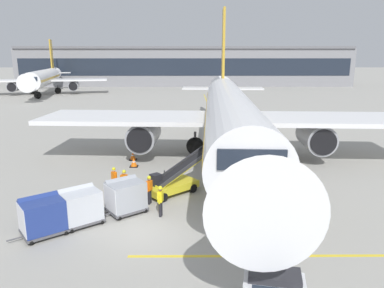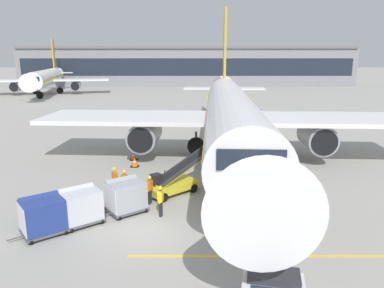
{
  "view_description": "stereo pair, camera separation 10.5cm",
  "coord_description": "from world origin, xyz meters",
  "px_view_note": "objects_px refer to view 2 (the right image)",
  "views": [
    {
      "loc": [
        2.19,
        -16.13,
        8.47
      ],
      "look_at": [
        2.32,
        5.38,
        3.25
      ],
      "focal_mm": 33.51,
      "sensor_mm": 36.0,
      "label": 1
    },
    {
      "loc": [
        2.29,
        -16.13,
        8.47
      ],
      "look_at": [
        2.32,
        5.38,
        3.25
      ],
      "focal_mm": 33.51,
      "sensor_mm": 36.0,
      "label": 2
    }
  ],
  "objects_px": {
    "baggage_cart_third": "(42,215)",
    "safety_cone_engine_keepout": "(134,162)",
    "baggage_cart_lead": "(125,195)",
    "baggage_cart_second": "(80,205)",
    "belt_loader": "(174,180)",
    "distant_airplane": "(45,78)",
    "ground_crew_by_loader": "(149,188)",
    "ground_crew_wingwalker": "(124,181)",
    "parked_airplane": "(230,113)",
    "ground_crew_marshaller": "(160,199)",
    "safety_cone_wingtip": "(133,156)",
    "ground_crew_by_carts": "(114,178)"
  },
  "relations": [
    {
      "from": "ground_crew_wingwalker",
      "to": "distant_airplane",
      "type": "distance_m",
      "value": 70.36
    },
    {
      "from": "baggage_cart_lead",
      "to": "ground_crew_marshaller",
      "type": "distance_m",
      "value": 2.07
    },
    {
      "from": "ground_crew_marshaller",
      "to": "safety_cone_wingtip",
      "type": "relative_size",
      "value": 2.48
    },
    {
      "from": "baggage_cart_third",
      "to": "safety_cone_engine_keepout",
      "type": "xyz_separation_m",
      "value": [
        2.73,
        11.18,
        -0.65
      ]
    },
    {
      "from": "belt_loader",
      "to": "ground_crew_wingwalker",
      "type": "relative_size",
      "value": 2.81
    },
    {
      "from": "parked_airplane",
      "to": "ground_crew_wingwalker",
      "type": "distance_m",
      "value": 11.89
    },
    {
      "from": "baggage_cart_lead",
      "to": "safety_cone_engine_keepout",
      "type": "relative_size",
      "value": 3.65
    },
    {
      "from": "baggage_cart_second",
      "to": "safety_cone_engine_keepout",
      "type": "distance_m",
      "value": 10.11
    },
    {
      "from": "belt_loader",
      "to": "ground_crew_by_loader",
      "type": "relative_size",
      "value": 2.81
    },
    {
      "from": "baggage_cart_second",
      "to": "belt_loader",
      "type": "bearing_deg",
      "value": 43.01
    },
    {
      "from": "baggage_cart_second",
      "to": "ground_crew_wingwalker",
      "type": "bearing_deg",
      "value": 66.21
    },
    {
      "from": "belt_loader",
      "to": "safety_cone_wingtip",
      "type": "relative_size",
      "value": 6.98
    },
    {
      "from": "distant_airplane",
      "to": "baggage_cart_third",
      "type": "bearing_deg",
      "value": -68.66
    },
    {
      "from": "baggage_cart_third",
      "to": "distant_airplane",
      "type": "relative_size",
      "value": 0.07
    },
    {
      "from": "baggage_cart_lead",
      "to": "ground_crew_wingwalker",
      "type": "relative_size",
      "value": 1.52
    },
    {
      "from": "ground_crew_marshaller",
      "to": "safety_cone_wingtip",
      "type": "bearing_deg",
      "value": 106.29
    },
    {
      "from": "baggage_cart_second",
      "to": "ground_crew_by_carts",
      "type": "xyz_separation_m",
      "value": [
        0.9,
        4.26,
        -0.0
      ]
    },
    {
      "from": "ground_crew_by_carts",
      "to": "safety_cone_wingtip",
      "type": "height_order",
      "value": "ground_crew_by_carts"
    },
    {
      "from": "ground_crew_by_loader",
      "to": "safety_cone_engine_keepout",
      "type": "bearing_deg",
      "value": 105.56
    },
    {
      "from": "baggage_cart_second",
      "to": "ground_crew_marshaller",
      "type": "bearing_deg",
      "value": 11.96
    },
    {
      "from": "parked_airplane",
      "to": "ground_crew_wingwalker",
      "type": "xyz_separation_m",
      "value": [
        -7.37,
        -8.87,
        -2.91
      ]
    },
    {
      "from": "baggage_cart_third",
      "to": "ground_crew_marshaller",
      "type": "distance_m",
      "value": 5.95
    },
    {
      "from": "baggage_cart_lead",
      "to": "distant_airplane",
      "type": "height_order",
      "value": "distant_airplane"
    },
    {
      "from": "baggage_cart_lead",
      "to": "distant_airplane",
      "type": "xyz_separation_m",
      "value": [
        -30.36,
        65.94,
        2.72
      ]
    },
    {
      "from": "belt_loader",
      "to": "distant_airplane",
      "type": "distance_m",
      "value": 71.12
    },
    {
      "from": "belt_loader",
      "to": "ground_crew_wingwalker",
      "type": "distance_m",
      "value": 3.15
    },
    {
      "from": "parked_airplane",
      "to": "ground_crew_wingwalker",
      "type": "relative_size",
      "value": 23.94
    },
    {
      "from": "baggage_cart_third",
      "to": "ground_crew_by_carts",
      "type": "relative_size",
      "value": 1.52
    },
    {
      "from": "baggage_cart_lead",
      "to": "baggage_cart_second",
      "type": "relative_size",
      "value": 1.0
    },
    {
      "from": "parked_airplane",
      "to": "safety_cone_wingtip",
      "type": "bearing_deg",
      "value": -175.63
    },
    {
      "from": "baggage_cart_second",
      "to": "ground_crew_by_carts",
      "type": "distance_m",
      "value": 4.35
    },
    {
      "from": "ground_crew_by_loader",
      "to": "parked_airplane",
      "type": "bearing_deg",
      "value": 60.33
    },
    {
      "from": "ground_crew_wingwalker",
      "to": "parked_airplane",
      "type": "bearing_deg",
      "value": 50.25
    },
    {
      "from": "parked_airplane",
      "to": "baggage_cart_second",
      "type": "bearing_deg",
      "value": -125.61
    },
    {
      "from": "ground_crew_marshaller",
      "to": "baggage_cart_lead",
      "type": "bearing_deg",
      "value": 164.98
    },
    {
      "from": "belt_loader",
      "to": "baggage_cart_second",
      "type": "bearing_deg",
      "value": -136.99
    },
    {
      "from": "baggage_cart_lead",
      "to": "ground_crew_by_carts",
      "type": "bearing_deg",
      "value": 112.92
    },
    {
      "from": "baggage_cart_lead",
      "to": "safety_cone_wingtip",
      "type": "bearing_deg",
      "value": 96.71
    },
    {
      "from": "baggage_cart_lead",
      "to": "baggage_cart_second",
      "type": "xyz_separation_m",
      "value": [
        -2.1,
        -1.4,
        0.0
      ]
    },
    {
      "from": "baggage_cart_lead",
      "to": "safety_cone_engine_keepout",
      "type": "xyz_separation_m",
      "value": [
        -0.86,
        8.6,
        -0.65
      ]
    },
    {
      "from": "ground_crew_by_carts",
      "to": "baggage_cart_second",
      "type": "bearing_deg",
      "value": -101.9
    },
    {
      "from": "baggage_cart_lead",
      "to": "ground_crew_wingwalker",
      "type": "height_order",
      "value": "baggage_cart_lead"
    },
    {
      "from": "ground_crew_by_loader",
      "to": "baggage_cart_third",
      "type": "bearing_deg",
      "value": -142.04
    },
    {
      "from": "baggage_cart_lead",
      "to": "baggage_cart_third",
      "type": "distance_m",
      "value": 4.42
    },
    {
      "from": "ground_crew_wingwalker",
      "to": "safety_cone_engine_keepout",
      "type": "distance_m",
      "value": 6.34
    },
    {
      "from": "ground_crew_by_loader",
      "to": "ground_crew_wingwalker",
      "type": "relative_size",
      "value": 1.0
    },
    {
      "from": "baggage_cart_lead",
      "to": "safety_cone_wingtip",
      "type": "distance_m",
      "value": 10.64
    },
    {
      "from": "belt_loader",
      "to": "ground_crew_marshaller",
      "type": "xyz_separation_m",
      "value": [
        -0.6,
        -3.52,
        0.17
      ]
    },
    {
      "from": "belt_loader",
      "to": "parked_airplane",
      "type": "bearing_deg",
      "value": 62.28
    },
    {
      "from": "belt_loader",
      "to": "safety_cone_engine_keepout",
      "type": "height_order",
      "value": "belt_loader"
    }
  ]
}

